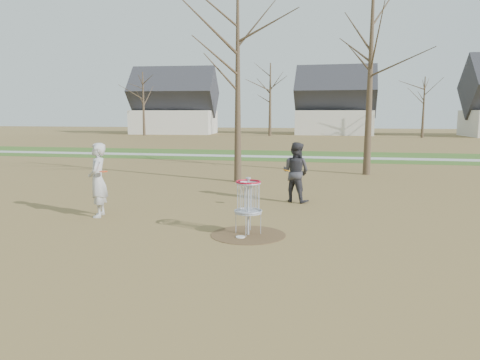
{
  "coord_description": "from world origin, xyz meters",
  "views": [
    {
      "loc": [
        1.95,
        -10.69,
        2.89
      ],
      "look_at": [
        -0.5,
        1.5,
        1.1
      ],
      "focal_mm": 35.0,
      "sensor_mm": 36.0,
      "label": 1
    }
  ],
  "objects_px": {
    "player_standing": "(98,180)",
    "disc_grounded": "(240,237)",
    "player_throwing": "(296,172)",
    "disc_golf_basket": "(248,197)"
  },
  "relations": [
    {
      "from": "player_standing",
      "to": "disc_grounded",
      "type": "xyz_separation_m",
      "value": [
        4.34,
        -1.43,
        -1.01
      ]
    },
    {
      "from": "player_throwing",
      "to": "disc_grounded",
      "type": "height_order",
      "value": "player_throwing"
    },
    {
      "from": "disc_grounded",
      "to": "disc_golf_basket",
      "type": "relative_size",
      "value": 0.16
    },
    {
      "from": "player_standing",
      "to": "player_throwing",
      "type": "distance_m",
      "value": 6.19
    },
    {
      "from": "disc_grounded",
      "to": "disc_golf_basket",
      "type": "distance_m",
      "value": 0.95
    },
    {
      "from": "player_standing",
      "to": "disc_grounded",
      "type": "distance_m",
      "value": 4.68
    },
    {
      "from": "disc_grounded",
      "to": "disc_golf_basket",
      "type": "height_order",
      "value": "disc_golf_basket"
    },
    {
      "from": "disc_grounded",
      "to": "disc_golf_basket",
      "type": "xyz_separation_m",
      "value": [
        0.13,
        0.29,
        0.89
      ]
    },
    {
      "from": "player_standing",
      "to": "player_throwing",
      "type": "bearing_deg",
      "value": 105.51
    },
    {
      "from": "player_standing",
      "to": "disc_golf_basket",
      "type": "relative_size",
      "value": 1.53
    }
  ]
}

